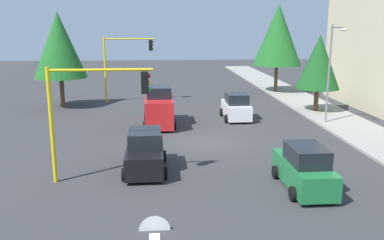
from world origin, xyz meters
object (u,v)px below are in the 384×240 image
delivery_van_red (159,107)px  car_black (145,153)px  traffic_signal_near_right (93,101)px  tree_roadside_mid (319,62)px  tree_opposite_side (59,45)px  car_green (304,169)px  tree_roadside_far (278,35)px  traffic_signal_far_right (125,57)px  street_lamp_curbside (332,64)px  car_white (236,107)px

delivery_van_red → car_black: delivery_van_red is taller
traffic_signal_near_right → tree_roadside_mid: size_ratio=0.84×
tree_opposite_side → car_green: size_ratio=1.95×
tree_roadside_mid → delivery_van_red: bearing=-74.9°
tree_roadside_far → car_black: tree_roadside_far is taller
car_green → tree_roadside_mid: bearing=157.4°
tree_opposite_side → delivery_van_red: bearing=48.1°
traffic_signal_near_right → car_green: bearing=79.3°
traffic_signal_far_right → tree_opposite_side: (2.00, -5.27, 1.14)m
traffic_signal_far_right → tree_roadside_far: size_ratio=0.65×
tree_roadside_mid → delivery_van_red: (3.43, -12.72, -2.79)m
street_lamp_curbside → tree_roadside_mid: (-4.39, 0.80, -0.27)m
car_white → car_black: bearing=-31.1°
traffic_signal_near_right → delivery_van_red: size_ratio=1.09×
traffic_signal_far_right → car_white: traffic_signal_far_right is taller
traffic_signal_far_right → car_green: 23.79m
tree_roadside_mid → street_lamp_curbside: bearing=-10.3°
tree_opposite_side → car_green: tree_opposite_side is taller
car_green → car_white: bearing=-178.4°
traffic_signal_far_right → tree_roadside_mid: size_ratio=0.94×
traffic_signal_far_right → car_green: (21.71, 9.18, -3.25)m
traffic_signal_far_right → tree_roadside_far: (-4.00, 15.23, 1.79)m
traffic_signal_far_right → delivery_van_red: traffic_signal_far_right is taller
tree_opposite_side → car_white: size_ratio=2.15×
tree_roadside_far → car_white: (11.96, -6.44, -5.03)m
traffic_signal_near_right → delivery_van_red: (-10.57, 2.91, -2.43)m
tree_roadside_far → delivery_van_red: (13.43, -12.22, -4.65)m
street_lamp_curbside → car_white: bearing=-111.6°
traffic_signal_far_right → tree_roadside_far: 15.84m
traffic_signal_near_right → tree_roadside_mid: tree_roadside_mid is taller
tree_opposite_side → car_black: tree_opposite_side is taller
car_black → tree_roadside_far: bearing=150.3°
traffic_signal_near_right → car_white: bearing=144.2°
tree_roadside_mid → car_black: size_ratio=1.53×
car_green → car_black: same height
traffic_signal_far_right → street_lamp_curbside: bearing=55.2°
traffic_signal_near_right → traffic_signal_far_right: traffic_signal_far_right is taller
tree_roadside_far → traffic_signal_near_right: bearing=-32.2°
car_black → car_white: 12.64m
tree_roadside_mid → car_black: (12.78, -13.47, -3.18)m
street_lamp_curbside → tree_opposite_side: 21.89m
delivery_van_red → car_white: 5.98m
street_lamp_curbside → tree_roadside_far: tree_roadside_far is taller
traffic_signal_far_right → car_white: 12.30m
street_lamp_curbside → tree_opposite_side: bearing=-112.6°
tree_roadside_mid → tree_opposite_side: 21.41m
car_green → car_white: same height
traffic_signal_near_right → traffic_signal_far_right: bearing=-179.7°
traffic_signal_near_right → delivery_van_red: bearing=164.6°
street_lamp_curbside → car_black: bearing=-56.5°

